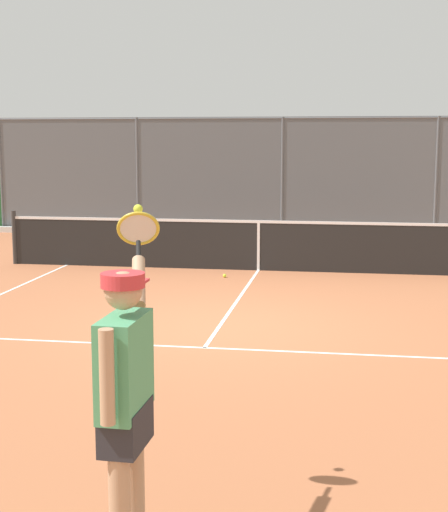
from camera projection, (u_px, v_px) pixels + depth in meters
name	position (u px, v px, depth m)	size (l,w,h in m)	color
ground_plane	(220.00, 326.00, 10.24)	(60.00, 60.00, 0.00)	#A8603D
court_line_markings	(201.00, 353.00, 8.95)	(7.73, 10.14, 0.01)	white
fence_backdrop	(284.00, 185.00, 20.02)	(18.16, 1.37, 3.04)	#565B60
tennis_net	(259.00, 245.00, 14.53)	(9.93, 0.09, 1.07)	#2D2D2D
tennis_player	(125.00, 390.00, 4.48)	(0.45, 1.43, 2.03)	silver
tennis_ball_mid_court	(225.00, 276.00, 13.84)	(0.07, 0.07, 0.07)	#CCDB33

